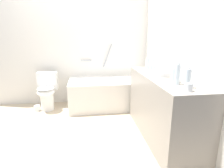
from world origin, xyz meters
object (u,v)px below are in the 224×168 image
at_px(water_bottle_2, 153,64).
at_px(toilet_paper_roll, 37,108).
at_px(sink_basin, 162,73).
at_px(water_bottle_3, 152,66).
at_px(water_bottle_5, 178,74).
at_px(bathtub, 109,92).
at_px(sink_faucet, 175,72).
at_px(drinking_glass_3, 189,87).
at_px(toilet, 47,91).
at_px(water_bottle_1, 148,64).
at_px(drinking_glass_2, 147,65).
at_px(drinking_glass_1, 153,66).
at_px(water_bottle_4, 174,75).
at_px(water_bottle_0, 188,78).
at_px(drinking_glass_0, 176,77).

bearing_deg(water_bottle_2, toilet_paper_roll, 157.97).
relative_size(sink_basin, water_bottle_3, 1.70).
bearing_deg(water_bottle_2, water_bottle_5, -91.99).
xyz_separation_m(bathtub, sink_faucet, (0.77, -1.16, 0.61)).
xyz_separation_m(water_bottle_5, toilet_paper_roll, (-1.94, 1.61, -0.94)).
distance_m(sink_faucet, water_bottle_5, 0.54).
relative_size(bathtub, drinking_glass_3, 19.74).
relative_size(toilet, water_bottle_3, 3.95).
distance_m(water_bottle_1, drinking_glass_2, 0.12).
xyz_separation_m(bathtub, water_bottle_3, (0.53, -0.90, 0.66)).
height_order(sink_faucet, drinking_glass_2, drinking_glass_2).
relative_size(water_bottle_1, toilet_paper_roll, 1.71).
height_order(bathtub, drinking_glass_3, bathtub).
bearing_deg(water_bottle_5, drinking_glass_3, -91.16).
bearing_deg(sink_basin, toilet, 146.16).
height_order(water_bottle_3, drinking_glass_1, water_bottle_3).
bearing_deg(sink_basin, water_bottle_4, -94.42).
bearing_deg(drinking_glass_2, drinking_glass_1, -71.75).
distance_m(water_bottle_5, drinking_glass_1, 0.95).
bearing_deg(water_bottle_0, water_bottle_4, 97.57).
height_order(water_bottle_5, toilet_paper_roll, water_bottle_5).
height_order(sink_faucet, water_bottle_3, water_bottle_3).
bearing_deg(bathtub, toilet, 178.40).
bearing_deg(drinking_glass_3, bathtub, 106.05).
distance_m(toilet, water_bottle_0, 2.62).
distance_m(water_bottle_1, drinking_glass_3, 1.23).
height_order(water_bottle_0, drinking_glass_2, water_bottle_0).
bearing_deg(sink_faucet, water_bottle_0, -106.19).
relative_size(sink_faucet, drinking_glass_3, 1.94).
xyz_separation_m(water_bottle_3, water_bottle_5, (0.02, -0.75, 0.03)).
height_order(toilet, sink_faucet, sink_faucet).
bearing_deg(toilet_paper_roll, drinking_glass_0, -35.40).
height_order(water_bottle_5, drinking_glass_1, water_bottle_5).
bearing_deg(water_bottle_1, sink_basin, -85.18).
distance_m(water_bottle_5, toilet_paper_roll, 2.69).
height_order(sink_faucet, toilet_paper_roll, sink_faucet).
bearing_deg(toilet_paper_roll, sink_basin, -29.54).
height_order(sink_basin, toilet_paper_roll, sink_basin).
xyz_separation_m(sink_basin, water_bottle_1, (-0.04, 0.49, 0.06)).
relative_size(water_bottle_1, water_bottle_3, 1.03).
height_order(bathtub, water_bottle_2, bathtub).
xyz_separation_m(water_bottle_3, toilet_paper_roll, (-1.92, 0.85, -0.91)).
bearing_deg(toilet_paper_roll, water_bottle_4, -37.90).
bearing_deg(water_bottle_2, drinking_glass_0, -85.56).
xyz_separation_m(water_bottle_2, water_bottle_5, (-0.03, -0.81, 0.01)).
bearing_deg(toilet_paper_roll, water_bottle_3, -23.93).
relative_size(water_bottle_1, water_bottle_5, 0.76).
height_order(bathtub, water_bottle_3, bathtub).
relative_size(bathtub, toilet_paper_roll, 14.03).
bearing_deg(drinking_glass_3, water_bottle_2, 88.20).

